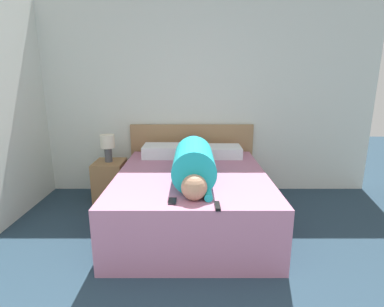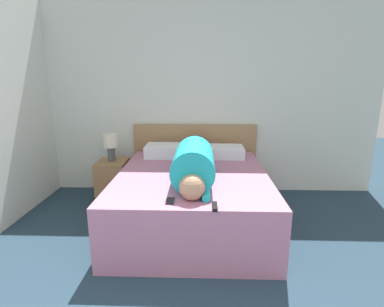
{
  "view_description": "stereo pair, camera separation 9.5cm",
  "coord_description": "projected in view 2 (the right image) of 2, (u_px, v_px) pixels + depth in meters",
  "views": [
    {
      "loc": [
        0.05,
        -0.21,
        1.59
      ],
      "look_at": [
        0.05,
        2.73,
        0.85
      ],
      "focal_mm": 28.0,
      "sensor_mm": 36.0,
      "label": 1
    },
    {
      "loc": [
        0.15,
        -0.21,
        1.59
      ],
      "look_at": [
        0.05,
        2.73,
        0.85
      ],
      "focal_mm": 28.0,
      "sensor_mm": 36.0,
      "label": 2
    }
  ],
  "objects": [
    {
      "name": "wall_back",
      "position": [
        191.0,
        100.0,
        4.13
      ],
      "size": [
        5.14,
        0.06,
        2.6
      ],
      "color": "silver",
      "rests_on": "ground_plane"
    },
    {
      "name": "bed",
      "position": [
        192.0,
        199.0,
        3.3
      ],
      "size": [
        1.59,
        1.91,
        0.6
      ],
      "color": "#B2708E",
      "rests_on": "ground_plane"
    },
    {
      "name": "headboard",
      "position": [
        195.0,
        158.0,
        4.26
      ],
      "size": [
        1.71,
        0.04,
        0.96
      ],
      "color": "#A37A51",
      "rests_on": "ground_plane"
    },
    {
      "name": "nightstand",
      "position": [
        113.0,
        181.0,
        3.95
      ],
      "size": [
        0.37,
        0.43,
        0.54
      ],
      "color": "olive",
      "rests_on": "ground_plane"
    },
    {
      "name": "table_lamp",
      "position": [
        111.0,
        144.0,
        3.83
      ],
      "size": [
        0.18,
        0.18,
        0.35
      ],
      "color": "#4C4C51",
      "rests_on": "nightstand"
    },
    {
      "name": "person_lying",
      "position": [
        194.0,
        160.0,
        3.08
      ],
      "size": [
        0.39,
        1.75,
        0.39
      ],
      "color": "tan",
      "rests_on": "bed"
    },
    {
      "name": "pillow_near_headboard",
      "position": [
        170.0,
        151.0,
        3.89
      ],
      "size": [
        0.61,
        0.38,
        0.15
      ],
      "color": "white",
      "rests_on": "bed"
    },
    {
      "name": "pillow_second",
      "position": [
        221.0,
        152.0,
        3.87
      ],
      "size": [
        0.58,
        0.38,
        0.13
      ],
      "color": "white",
      "rests_on": "bed"
    },
    {
      "name": "tv_remote",
      "position": [
        215.0,
        206.0,
        2.35
      ],
      "size": [
        0.04,
        0.15,
        0.02
      ],
      "color": "black",
      "rests_on": "bed"
    },
    {
      "name": "cell_phone",
      "position": [
        170.0,
        201.0,
        2.47
      ],
      "size": [
        0.06,
        0.13,
        0.01
      ],
      "color": "black",
      "rests_on": "bed"
    }
  ]
}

